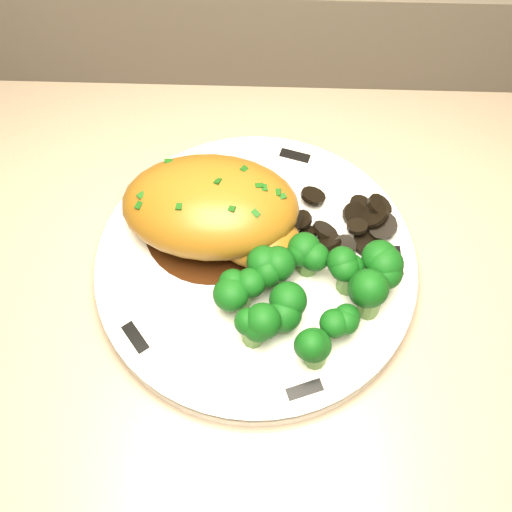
{
  "coord_description": "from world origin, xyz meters",
  "views": [
    {
      "loc": [
        -0.08,
        1.44,
        1.43
      ],
      "look_at": [
        -0.08,
        1.73,
        0.91
      ],
      "focal_mm": 45.0,
      "sensor_mm": 36.0,
      "label": 1
    }
  ],
  "objects_px": {
    "counter": "(412,451)",
    "plate": "(256,266)",
    "broccoli_florets": "(312,295)",
    "chicken_breast": "(216,210)"
  },
  "relations": [
    {
      "from": "plate",
      "to": "chicken_breast",
      "type": "height_order",
      "value": "chicken_breast"
    },
    {
      "from": "plate",
      "to": "broccoli_florets",
      "type": "bearing_deg",
      "value": -42.82
    },
    {
      "from": "plate",
      "to": "broccoli_florets",
      "type": "height_order",
      "value": "broccoli_florets"
    },
    {
      "from": "plate",
      "to": "chicken_breast",
      "type": "xyz_separation_m",
      "value": [
        -0.04,
        0.04,
        0.04
      ]
    },
    {
      "from": "plate",
      "to": "chicken_breast",
      "type": "relative_size",
      "value": 1.77
    },
    {
      "from": "counter",
      "to": "chicken_breast",
      "type": "height_order",
      "value": "counter"
    },
    {
      "from": "counter",
      "to": "plate",
      "type": "relative_size",
      "value": 6.76
    },
    {
      "from": "counter",
      "to": "plate",
      "type": "xyz_separation_m",
      "value": [
        -0.24,
        0.06,
        0.45
      ]
    },
    {
      "from": "counter",
      "to": "broccoli_florets",
      "type": "bearing_deg",
      "value": 175.25
    },
    {
      "from": "chicken_breast",
      "to": "broccoli_florets",
      "type": "relative_size",
      "value": 1.11
    }
  ]
}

